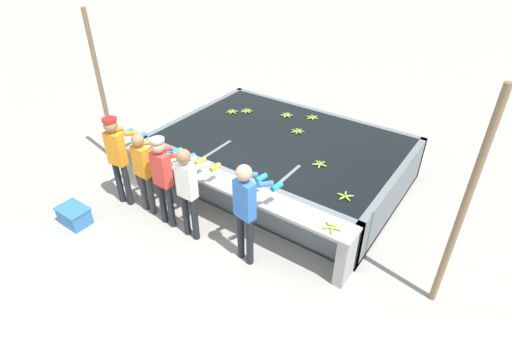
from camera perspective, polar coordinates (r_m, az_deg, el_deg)
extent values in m
plane|color=#A3A099|center=(7.02, -5.43, -8.40)|extent=(80.00, 80.00, 0.00)
cube|color=slate|center=(8.33, 3.70, -0.59)|extent=(4.66, 3.23, 0.06)
cube|color=slate|center=(7.04, -2.95, -3.47)|extent=(4.66, 0.12, 0.89)
cube|color=slate|center=(9.32, 8.92, 5.86)|extent=(4.66, 0.12, 0.89)
cube|color=slate|center=(9.33, -8.15, 5.98)|extent=(0.12, 3.23, 0.89)
cube|color=slate|center=(7.40, 18.90, -3.47)|extent=(0.12, 3.23, 0.89)
cube|color=black|center=(8.10, 3.81, 2.02)|extent=(4.42, 2.99, 0.82)
cube|color=slate|center=(7.75, -5.41, 0.15)|extent=(0.06, 0.80, 0.89)
cube|color=slate|center=(6.99, 4.42, -3.82)|extent=(0.06, 0.80, 0.89)
cube|color=#9E9E99|center=(6.62, -4.56, -1.74)|extent=(4.66, 0.45, 0.05)
cube|color=#9E9E99|center=(8.26, -16.51, 0.86)|extent=(0.16, 0.41, 0.84)
cube|color=#9E9E99|center=(6.03, 12.68, -12.17)|extent=(0.16, 0.41, 0.84)
cylinder|color=#1E2328|center=(7.79, -18.98, -1.63)|extent=(0.11, 0.11, 0.86)
cylinder|color=#1E2328|center=(7.66, -17.90, -2.03)|extent=(0.11, 0.11, 0.86)
cube|color=orange|center=(7.35, -19.43, 2.89)|extent=(0.34, 0.21, 0.61)
sphere|color=#9E704C|center=(7.15, -20.08, 6.02)|extent=(0.23, 0.23, 0.23)
cylinder|color=red|center=(7.11, -20.24, 6.78)|extent=(0.24, 0.24, 0.04)
cylinder|color=orange|center=(7.51, -19.31, 5.47)|extent=(0.12, 0.32, 0.18)
cylinder|color=teal|center=(7.73, -17.83, 5.18)|extent=(0.11, 0.21, 0.08)
cylinder|color=orange|center=(7.30, -17.50, 5.01)|extent=(0.12, 0.32, 0.18)
cylinder|color=teal|center=(7.53, -16.04, 4.72)|extent=(0.11, 0.21, 0.08)
cylinder|color=#38383D|center=(7.47, -15.76, -2.93)|extent=(0.11, 0.11, 0.78)
cylinder|color=#38383D|center=(7.34, -14.77, -3.50)|extent=(0.11, 0.11, 0.78)
cube|color=orange|center=(7.04, -16.05, 1.20)|extent=(0.33, 0.18, 0.56)
sphere|color=#9E704C|center=(6.85, -16.57, 4.15)|extent=(0.21, 0.21, 0.21)
cylinder|color=orange|center=(7.19, -15.55, 3.74)|extent=(0.09, 0.31, 0.18)
cylinder|color=teal|center=(7.40, -13.89, 3.40)|extent=(0.09, 0.20, 0.08)
cylinder|color=orange|center=(6.96, -13.88, 3.00)|extent=(0.09, 0.31, 0.18)
cylinder|color=teal|center=(7.18, -12.22, 2.67)|extent=(0.09, 0.20, 0.08)
cylinder|color=#1E2328|center=(7.07, -13.18, -4.51)|extent=(0.11, 0.11, 0.83)
cylinder|color=#1E2328|center=(6.95, -12.08, -5.14)|extent=(0.11, 0.11, 0.83)
cube|color=#DB3D33|center=(6.61, -13.37, 0.07)|extent=(0.33, 0.18, 0.59)
sphere|color=tan|center=(6.39, -13.86, 3.37)|extent=(0.23, 0.23, 0.23)
cylinder|color=#9E9E99|center=(6.34, -13.98, 4.18)|extent=(0.24, 0.24, 0.04)
cylinder|color=#DB3D33|center=(6.74, -12.90, 2.93)|extent=(0.09, 0.31, 0.18)
cylinder|color=#1EA3AD|center=(6.96, -11.22, 2.59)|extent=(0.09, 0.20, 0.08)
cylinder|color=#DB3D33|center=(6.53, -11.04, 2.11)|extent=(0.09, 0.31, 0.18)
cylinder|color=#1EA3AD|center=(6.75, -9.36, 1.78)|extent=(0.09, 0.20, 0.08)
cylinder|color=#1E2328|center=(6.74, -9.98, -6.22)|extent=(0.11, 0.11, 0.83)
cylinder|color=#1E2328|center=(6.62, -8.74, -6.89)|extent=(0.11, 0.11, 0.83)
cube|color=white|center=(6.26, -9.94, -1.50)|extent=(0.32, 0.17, 0.59)
sphere|color=#896042|center=(6.03, -10.33, 1.94)|extent=(0.23, 0.23, 0.23)
cylinder|color=white|center=(6.39, -9.58, 1.55)|extent=(0.08, 0.31, 0.18)
cylinder|color=gold|center=(6.62, -7.96, 1.25)|extent=(0.09, 0.20, 0.08)
cylinder|color=white|center=(6.19, -7.46, 0.66)|extent=(0.08, 0.31, 0.18)
cylinder|color=gold|center=(6.43, -5.86, 0.38)|extent=(0.09, 0.20, 0.08)
cylinder|color=#1E2328|center=(6.22, -2.18, -9.30)|extent=(0.11, 0.11, 0.87)
cylinder|color=#1E2328|center=(6.11, -0.89, -10.20)|extent=(0.11, 0.11, 0.87)
cube|color=blue|center=(5.69, -1.65, -4.23)|extent=(0.34, 0.22, 0.62)
sphere|color=tan|center=(5.43, -1.73, -0.39)|extent=(0.24, 0.24, 0.24)
cylinder|color=blue|center=(5.80, -0.97, -0.75)|extent=(0.13, 0.32, 0.18)
cylinder|color=#1EA3AD|center=(6.04, 0.75, -1.13)|extent=(0.12, 0.21, 0.08)
cylinder|color=blue|center=(5.61, 1.29, -2.03)|extent=(0.13, 0.32, 0.18)
cylinder|color=#1EA3AD|center=(5.86, 2.98, -2.37)|extent=(0.12, 0.21, 0.08)
ellipsoid|color=#93BC3D|center=(8.78, 8.32, 7.51)|extent=(0.10, 0.17, 0.04)
ellipsoid|color=#93BC3D|center=(8.80, 7.99, 7.59)|extent=(0.13, 0.16, 0.04)
ellipsoid|color=#93BC3D|center=(8.77, 7.70, 7.52)|extent=(0.17, 0.05, 0.04)
ellipsoid|color=#93BC3D|center=(8.72, 7.74, 7.36)|extent=(0.10, 0.17, 0.04)
ellipsoid|color=#93BC3D|center=(8.70, 8.08, 7.28)|extent=(0.13, 0.16, 0.04)
ellipsoid|color=#93BC3D|center=(8.73, 8.37, 7.35)|extent=(0.17, 0.05, 0.04)
cylinder|color=tan|center=(8.74, 8.05, 7.64)|extent=(0.03, 0.03, 0.04)
ellipsoid|color=#7FAD33|center=(8.99, -3.69, 8.41)|extent=(0.17, 0.07, 0.04)
ellipsoid|color=#7FAD33|center=(8.94, -3.81, 8.27)|extent=(0.14, 0.15, 0.04)
ellipsoid|color=#7FAD33|center=(8.91, -3.58, 8.17)|extent=(0.09, 0.17, 0.04)
ellipsoid|color=#7FAD33|center=(8.92, -3.23, 8.21)|extent=(0.17, 0.07, 0.04)
ellipsoid|color=#7FAD33|center=(8.96, -3.11, 8.35)|extent=(0.14, 0.15, 0.04)
ellipsoid|color=#7FAD33|center=(9.00, -3.35, 8.45)|extent=(0.09, 0.17, 0.04)
cylinder|color=tan|center=(8.94, -3.47, 8.52)|extent=(0.03, 0.03, 0.04)
ellipsoid|color=#75A333|center=(8.18, 5.86, 5.71)|extent=(0.14, 0.15, 0.04)
ellipsoid|color=#75A333|center=(8.15, 5.60, 5.63)|extent=(0.17, 0.05, 0.04)
ellipsoid|color=#75A333|center=(8.11, 5.60, 5.47)|extent=(0.13, 0.16, 0.04)
ellipsoid|color=#75A333|center=(8.09, 5.86, 5.36)|extent=(0.08, 0.17, 0.04)
ellipsoid|color=#75A333|center=(8.10, 6.19, 5.38)|extent=(0.17, 0.10, 0.04)
ellipsoid|color=#75A333|center=(8.14, 6.34, 5.51)|extent=(0.17, 0.12, 0.04)
ellipsoid|color=#75A333|center=(8.17, 6.19, 5.66)|extent=(0.06, 0.17, 0.04)
cylinder|color=tan|center=(8.12, 5.96, 5.76)|extent=(0.03, 0.03, 0.04)
ellipsoid|color=#7FAD33|center=(8.93, -1.46, 8.29)|extent=(0.09, 0.17, 0.04)
ellipsoid|color=#7FAD33|center=(8.94, -1.16, 8.31)|extent=(0.17, 0.09, 0.04)
ellipsoid|color=#7FAD33|center=(8.97, -1.01, 8.43)|extent=(0.16, 0.12, 0.04)
ellipsoid|color=#7FAD33|center=(9.01, -1.13, 8.54)|extent=(0.05, 0.17, 0.04)
ellipsoid|color=#7FAD33|center=(9.03, -1.43, 8.57)|extent=(0.15, 0.14, 0.04)
ellipsoid|color=#7FAD33|center=(9.00, -1.68, 8.49)|extent=(0.17, 0.06, 0.04)
ellipsoid|color=#7FAD33|center=(8.96, -1.69, 8.37)|extent=(0.12, 0.16, 0.04)
cylinder|color=tan|center=(8.96, -1.37, 8.64)|extent=(0.03, 0.03, 0.04)
ellipsoid|color=#8CB738|center=(6.42, 12.67, -3.38)|extent=(0.09, 0.17, 0.04)
ellipsoid|color=#8CB738|center=(6.38, 12.18, -3.51)|extent=(0.17, 0.04, 0.04)
ellipsoid|color=#8CB738|center=(6.33, 12.31, -3.86)|extent=(0.08, 0.17, 0.04)
ellipsoid|color=#8CB738|center=(6.34, 12.89, -3.94)|extent=(0.16, 0.12, 0.04)
ellipsoid|color=#8CB738|center=(6.39, 13.11, -3.64)|extent=(0.16, 0.13, 0.04)
cylinder|color=tan|center=(6.35, 12.67, -3.41)|extent=(0.03, 0.03, 0.04)
ellipsoid|color=#93BC3D|center=(8.84, 4.56, 7.94)|extent=(0.05, 0.17, 0.04)
ellipsoid|color=#93BC3D|center=(8.84, 4.20, 7.95)|extent=(0.17, 0.11, 0.04)
ellipsoid|color=#93BC3D|center=(8.80, 4.03, 7.82)|extent=(0.16, 0.13, 0.04)
ellipsoid|color=#93BC3D|center=(8.75, 4.23, 7.68)|extent=(0.05, 0.17, 0.04)
ellipsoid|color=#93BC3D|center=(8.76, 4.59, 7.68)|extent=(0.17, 0.11, 0.04)
ellipsoid|color=#93BC3D|center=(8.80, 4.76, 7.81)|extent=(0.16, 0.13, 0.04)
cylinder|color=tan|center=(8.78, 4.41, 8.02)|extent=(0.03, 0.03, 0.04)
ellipsoid|color=#8CB738|center=(7.07, 8.63, 0.82)|extent=(0.15, 0.13, 0.04)
ellipsoid|color=#8CB738|center=(7.04, 9.01, 0.60)|extent=(0.09, 0.17, 0.04)
ellipsoid|color=#8CB738|center=(7.07, 9.47, 0.70)|extent=(0.17, 0.04, 0.04)
ellipsoid|color=#8CB738|center=(7.12, 9.36, 0.98)|extent=(0.08, 0.17, 0.04)
ellipsoid|color=#8CB738|center=(7.12, 8.85, 1.05)|extent=(0.16, 0.12, 0.04)
cylinder|color=tan|center=(7.07, 9.09, 1.07)|extent=(0.03, 0.03, 0.04)
ellipsoid|color=#9EC642|center=(5.73, 11.29, -8.19)|extent=(0.17, 0.05, 0.04)
ellipsoid|color=#9EC642|center=(5.78, 11.10, -7.78)|extent=(0.07, 0.17, 0.04)
ellipsoid|color=#9EC642|center=(5.77, 10.46, -7.71)|extent=(0.17, 0.12, 0.04)
ellipsoid|color=#9EC642|center=(5.73, 10.24, -8.09)|extent=(0.15, 0.14, 0.04)
ellipsoid|color=#9EC642|center=(5.70, 10.75, -8.39)|extent=(0.10, 0.17, 0.04)
cylinder|color=tan|center=(5.72, 10.80, -7.76)|extent=(0.03, 0.03, 0.04)
cube|color=silver|center=(6.35, -2.35, -2.98)|extent=(0.12, 0.19, 0.00)
cube|color=black|center=(6.51, -2.07, -1.96)|extent=(0.07, 0.10, 0.02)
cube|color=silver|center=(7.50, -14.94, 1.94)|extent=(0.19, 0.12, 0.00)
cube|color=black|center=(7.67, -15.31, 2.62)|extent=(0.10, 0.07, 0.02)
cube|color=#3375B7|center=(7.70, -24.51, -6.02)|extent=(0.52, 0.36, 0.30)
cube|color=#3375B7|center=(7.61, -24.78, -5.06)|extent=(0.55, 0.39, 0.02)
cylinder|color=#846647|center=(8.69, -21.17, 10.36)|extent=(0.09, 0.09, 3.20)
cylinder|color=#846647|center=(5.44, 27.50, -5.03)|extent=(0.09, 0.09, 3.20)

